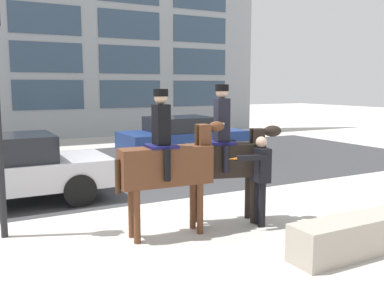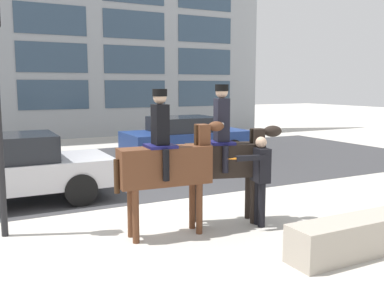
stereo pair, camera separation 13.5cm
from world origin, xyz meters
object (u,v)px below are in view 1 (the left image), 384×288
street_car_far_lane (182,137)px  planter_ledge (353,236)px  pedestrian_bystander (260,174)px  mounted_horse_lead (168,162)px  mounted_horse_companion (227,155)px  street_car_near_lane (5,169)px

street_car_far_lane → planter_ledge: (-1.46, -8.58, -0.51)m
planter_ledge → street_car_far_lane: bearing=80.4°
pedestrian_bystander → mounted_horse_lead: bearing=-0.4°
mounted_horse_companion → mounted_horse_lead: bearing=-159.1°
mounted_horse_lead → street_car_far_lane: size_ratio=0.59×
mounted_horse_lead → street_car_near_lane: size_ratio=0.58×
mounted_horse_companion → street_car_near_lane: 4.74m
mounted_horse_lead → planter_ledge: 3.09m
mounted_horse_companion → planter_ledge: bearing=-53.9°
street_car_near_lane → planter_ledge: bearing=-51.0°
street_car_near_lane → planter_ledge: street_car_near_lane is taller
pedestrian_bystander → street_car_near_lane: (-3.92, 3.60, -0.17)m
street_car_far_lane → planter_ledge: size_ratio=1.97×
mounted_horse_lead → pedestrian_bystander: bearing=-6.7°
pedestrian_bystander → planter_ledge: (0.41, -1.75, -0.67)m
pedestrian_bystander → street_car_far_lane: (1.87, 6.83, -0.16)m
planter_ledge → mounted_horse_lead: bearing=135.4°
street_car_near_lane → planter_ledge: size_ratio=2.01×
street_car_far_lane → planter_ledge: street_car_far_lane is taller
street_car_near_lane → street_car_far_lane: size_ratio=1.02×
pedestrian_bystander → street_car_near_lane: pedestrian_bystander is taller
pedestrian_bystander → street_car_near_lane: 5.33m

